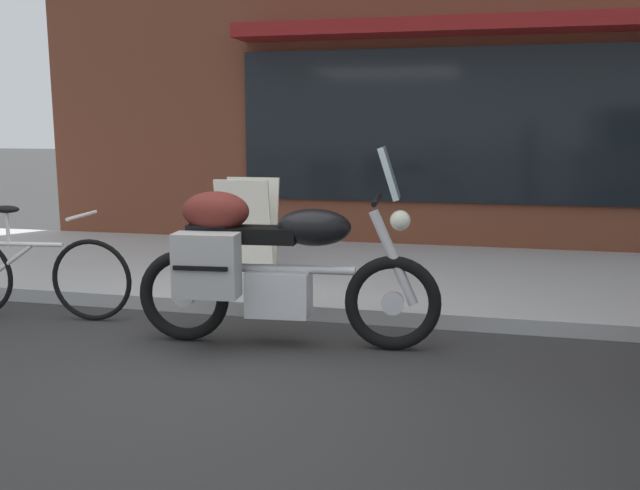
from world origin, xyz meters
TOP-DOWN VIEW (x-y plane):
  - ground_plane at (0.00, 0.00)m, footprint 80.00×80.00m
  - touring_motorcycle at (0.22, 0.60)m, footprint 2.17×0.78m
  - parked_bicycle at (-1.85, 0.83)m, footprint 1.67×0.48m
  - sandwich_board_sign at (-0.59, 2.50)m, footprint 0.55×0.41m

SIDE VIEW (x-z plane):
  - ground_plane at x=0.00m, z-range 0.00..0.00m
  - parked_bicycle at x=-1.85m, z-range -0.09..0.83m
  - sandwich_board_sign at x=-0.59m, z-range 0.12..1.04m
  - touring_motorcycle at x=0.22m, z-range -0.09..1.32m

